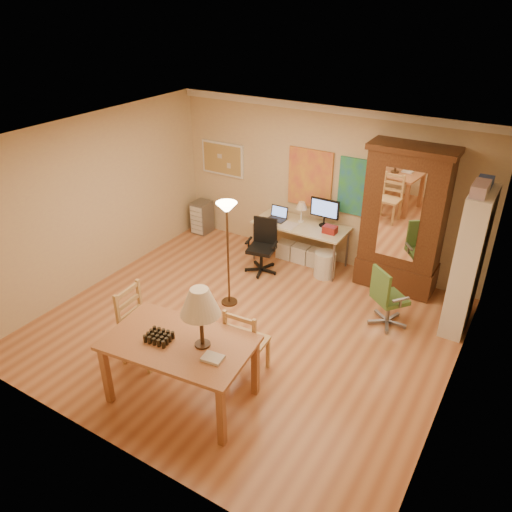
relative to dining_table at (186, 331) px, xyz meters
The scene contains 16 objects.
floor 1.82m from the dining_table, 97.85° to the left, with size 5.50×5.50×0.00m, color #A75F3B.
crown_molding 4.32m from the dining_table, 93.02° to the left, with size 5.50×0.08×0.12m, color white.
corkboard 4.62m from the dining_table, 119.52° to the left, with size 0.90×0.04×0.62m, color tan.
art_panel_left 4.04m from the dining_table, 96.57° to the left, with size 0.80×0.04×1.00m, color yellow.
art_panel_right 4.04m from the dining_table, 83.70° to the left, with size 0.75×0.04×0.95m, color teal.
dining_table is the anchor object (origin of this frame).
ladder_chair_back 0.94m from the dining_table, 66.41° to the left, with size 0.48×0.46×0.98m.
ladder_chair_left 1.13m from the dining_table, 164.48° to the left, with size 0.49×0.51×1.04m.
torchiere_lamp 2.10m from the dining_table, 111.55° to the left, with size 0.30×0.30×1.66m.
computer_desk 3.74m from the dining_table, 96.11° to the left, with size 1.61×0.71×1.22m.
office_chair_black 3.25m from the dining_table, 105.46° to the left, with size 0.57×0.57×0.92m.
office_chair_green 3.11m from the dining_table, 60.85° to the left, with size 0.59×0.59×0.92m.
drawer_cart 4.66m from the dining_table, 125.07° to the left, with size 0.32×0.38×0.63m.
armoire 3.96m from the dining_table, 71.55° to the left, with size 1.27×0.60×2.33m.
bookshelf 3.92m from the dining_table, 53.34° to the left, with size 0.31×0.82×2.05m.
wastebin 3.52m from the dining_table, 87.48° to the left, with size 0.36×0.36×0.44m, color silver.
Camera 1 is at (3.15, -4.89, 4.29)m, focal length 35.00 mm.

